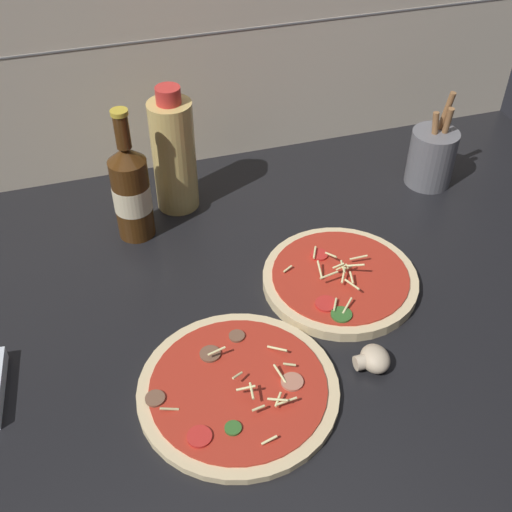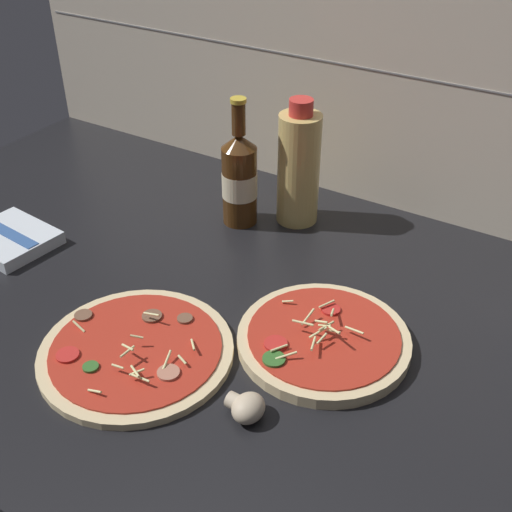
{
  "view_description": "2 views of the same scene",
  "coord_description": "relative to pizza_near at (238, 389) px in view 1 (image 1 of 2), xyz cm",
  "views": [
    {
      "loc": [
        -17.7,
        -71.52,
        78.07
      ],
      "look_at": [
        5.3,
        3.34,
        9.61
      ],
      "focal_mm": 45.0,
      "sensor_mm": 36.0,
      "label": 1
    },
    {
      "loc": [
        48.98,
        -67.44,
        68.73
      ],
      "look_at": [
        4.51,
        4.22,
        11.19
      ],
      "focal_mm": 45.0,
      "sensor_mm": 36.0,
      "label": 2
    }
  ],
  "objects": [
    {
      "name": "counter_slab",
      "position": [
        3.54,
        16.68,
        -2.01
      ],
      "size": [
        160.0,
        90.0,
        2.5
      ],
      "color": "black",
      "rests_on": "ground"
    },
    {
      "name": "tile_backsplash",
      "position": [
        3.54,
        62.18,
        26.74
      ],
      "size": [
        160.0,
        1.13,
        60.0
      ],
      "color": "beige",
      "rests_on": "ground"
    },
    {
      "name": "mushroom_left",
      "position": [
        20.43,
        -1.4,
        1.02
      ],
      "size": [
        5.32,
        5.07,
        3.55
      ],
      "color": "beige",
      "rests_on": "counter_slab"
    },
    {
      "name": "beer_bottle",
      "position": [
        -7.96,
        40.72,
        8.79
      ],
      "size": [
        6.85,
        6.85,
        25.36
      ],
      "color": "#47280F",
      "rests_on": "counter_slab"
    },
    {
      "name": "oil_bottle",
      "position": [
        1.24,
        47.3,
        10.68
      ],
      "size": [
        8.14,
        8.14,
        24.87
      ],
      "color": "#D6B766",
      "rests_on": "counter_slab"
    },
    {
      "name": "utensil_crock",
      "position": [
        51.84,
        39.84,
        5.31
      ],
      "size": [
        9.29,
        9.29,
        19.62
      ],
      "color": "slate",
      "rests_on": "counter_slab"
    },
    {
      "name": "pizza_near",
      "position": [
        0.0,
        0.0,
        0.0
      ],
      "size": [
        29.04,
        29.04,
        3.91
      ],
      "color": "beige",
      "rests_on": "counter_slab"
    },
    {
      "name": "pizza_far",
      "position": [
        22.68,
        16.54,
        0.33
      ],
      "size": [
        26.27,
        26.27,
        5.33
      ],
      "color": "beige",
      "rests_on": "counter_slab"
    }
  ]
}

